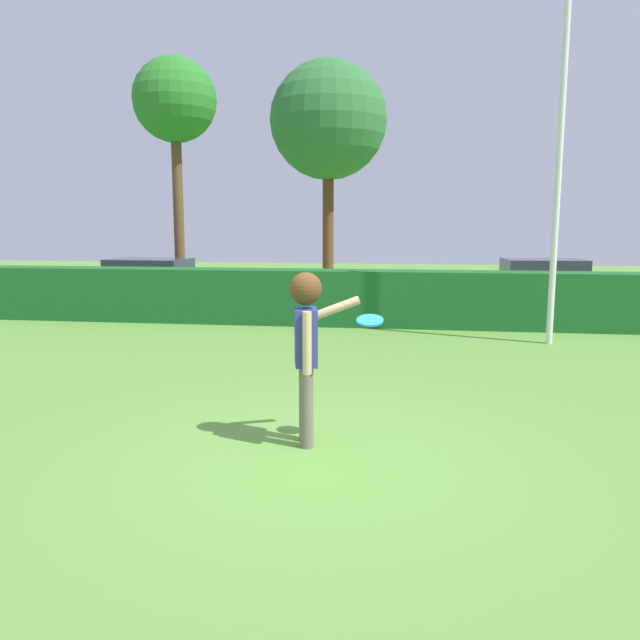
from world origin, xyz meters
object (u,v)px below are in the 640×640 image
(lamppost, at_px, (560,138))
(parked_car_green, at_px, (150,278))
(willow_tree, at_px, (175,103))
(frisbee, at_px, (370,320))
(maple_tree, at_px, (328,121))
(parked_car_silver, at_px, (543,279))
(person, at_px, (307,337))

(lamppost, relative_size, parked_car_green, 1.63)
(willow_tree, bearing_deg, frisbee, -61.89)
(lamppost, bearing_deg, maple_tree, 118.13)
(parked_car_silver, bearing_deg, willow_tree, 179.08)
(willow_tree, bearing_deg, parked_car_silver, -0.92)
(person, height_order, lamppost, lamppost)
(person, distance_m, lamppost, 7.61)
(frisbee, xyz_separation_m, willow_tree, (-6.82, 12.77, 4.58))
(person, relative_size, parked_car_green, 0.42)
(person, xyz_separation_m, parked_car_green, (-6.53, 11.25, -0.44))
(frisbee, distance_m, lamppost, 7.19)
(person, xyz_separation_m, frisbee, (0.63, 0.09, 0.17))
(frisbee, height_order, parked_car_green, frisbee)
(maple_tree, bearing_deg, parked_car_green, -130.07)
(frisbee, bearing_deg, person, -172.21)
(person, xyz_separation_m, lamppost, (3.67, 6.11, 2.67))
(frisbee, xyz_separation_m, parked_car_silver, (4.19, 12.59, -0.61))
(parked_car_silver, distance_m, maple_tree, 9.42)
(frisbee, height_order, lamppost, lamppost)
(person, relative_size, maple_tree, 0.22)
(parked_car_green, bearing_deg, person, -59.89)
(lamppost, height_order, parked_car_silver, lamppost)
(parked_car_green, bearing_deg, parked_car_silver, 7.16)
(frisbee, xyz_separation_m, parked_car_green, (-7.16, 11.17, -0.61))
(parked_car_green, xyz_separation_m, parked_car_silver, (11.35, 1.43, 0.00))
(person, height_order, willow_tree, willow_tree)
(willow_tree, relative_size, maple_tree, 0.91)
(lamppost, height_order, parked_car_green, lamppost)
(maple_tree, bearing_deg, person, -83.24)
(parked_car_green, xyz_separation_m, willow_tree, (0.33, 1.60, 5.20))
(lamppost, distance_m, maple_tree, 12.14)
(lamppost, distance_m, parked_car_green, 11.84)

